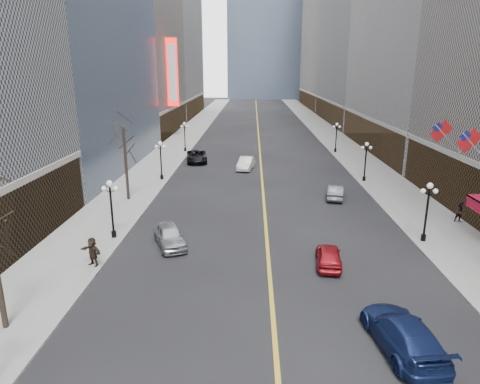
# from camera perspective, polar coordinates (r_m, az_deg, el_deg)

# --- Properties ---
(sidewalk_east) EXTENTS (6.00, 230.00, 0.15)m
(sidewalk_east) POSITION_cam_1_polar(r_m,az_deg,el_deg) (73.12, 13.71, 5.74)
(sidewalk_east) COLOR gray
(sidewalk_east) RESTS_ON ground
(sidewalk_west) EXTENTS (6.00, 230.00, 0.15)m
(sidewalk_west) POSITION_cam_1_polar(r_m,az_deg,el_deg) (72.68, -8.54, 5.96)
(sidewalk_west) COLOR gray
(sidewalk_west) RESTS_ON ground
(lane_line) EXTENTS (0.25, 200.00, 0.02)m
(lane_line) POSITION_cam_1_polar(r_m,az_deg,el_deg) (81.42, 2.52, 7.15)
(lane_line) COLOR gold
(lane_line) RESTS_ON ground
(bldg_east_c) EXTENTS (26.60, 40.60, 48.80)m
(bldg_east_c) POSITION_cam_1_polar(r_m,az_deg,el_deg) (111.45, 19.21, 21.21)
(bldg_east_c) COLOR #939396
(bldg_east_c) RESTS_ON ground
(bldg_east_d) EXTENTS (26.60, 46.60, 62.80)m
(bldg_east_d) POSITION_cam_1_polar(r_m,az_deg,el_deg) (153.74, 14.48, 22.55)
(bldg_east_d) COLOR gray
(bldg_east_d) RESTS_ON ground
(bldg_west_c) EXTENTS (26.60, 30.60, 50.80)m
(bldg_west_c) POSITION_cam_1_polar(r_m,az_deg,el_deg) (92.87, -17.80, 23.15)
(bldg_west_c) COLOR gray
(bldg_west_c) RESTS_ON ground
(streetlamp_east_1) EXTENTS (1.26, 0.44, 4.52)m
(streetlamp_east_1) POSITION_cam_1_polar(r_m,az_deg,el_deg) (34.47, 23.71, -1.72)
(streetlamp_east_1) COLOR black
(streetlamp_east_1) RESTS_ON sidewalk_east
(streetlamp_east_2) EXTENTS (1.26, 0.44, 4.52)m
(streetlamp_east_2) POSITION_cam_1_polar(r_m,az_deg,el_deg) (51.06, 16.42, 4.44)
(streetlamp_east_2) COLOR black
(streetlamp_east_2) RESTS_ON sidewalk_east
(streetlamp_east_3) EXTENTS (1.26, 0.44, 4.52)m
(streetlamp_east_3) POSITION_cam_1_polar(r_m,az_deg,el_deg) (68.37, 12.72, 7.51)
(streetlamp_east_3) COLOR black
(streetlamp_east_3) RESTS_ON sidewalk_east
(streetlamp_west_1) EXTENTS (1.26, 0.44, 4.52)m
(streetlamp_west_1) POSITION_cam_1_polar(r_m,az_deg,el_deg) (33.67, -16.81, -1.42)
(streetlamp_west_1) COLOR black
(streetlamp_west_1) RESTS_ON sidewalk_west
(streetlamp_west_2) EXTENTS (1.26, 0.44, 4.52)m
(streetlamp_west_2) POSITION_cam_1_polar(r_m,az_deg,el_deg) (50.52, -10.52, 4.71)
(streetlamp_west_2) COLOR black
(streetlamp_west_2) RESTS_ON sidewalk_west
(streetlamp_west_3) EXTENTS (1.26, 0.44, 4.52)m
(streetlamp_west_3) POSITION_cam_1_polar(r_m,az_deg,el_deg) (67.97, -7.39, 7.72)
(streetlamp_west_3) COLOR black
(streetlamp_west_3) RESTS_ON sidewalk_west
(flag_4) EXTENTS (2.87, 0.12, 2.87)m
(flag_4) POSITION_cam_1_polar(r_m,az_deg,el_deg) (36.76, 28.46, 5.79)
(flag_4) COLOR #B2B2B7
(flag_4) RESTS_ON ground
(flag_5) EXTENTS (2.87, 0.12, 2.87)m
(flag_5) POSITION_cam_1_polar(r_m,az_deg,el_deg) (41.23, 25.44, 7.09)
(flag_5) COLOR #B2B2B7
(flag_5) RESTS_ON ground
(theatre_marquee) EXTENTS (2.00, 0.55, 12.00)m
(theatre_marquee) POSITION_cam_1_polar(r_m,az_deg,el_deg) (81.76, -9.00, 15.46)
(theatre_marquee) COLOR red
(theatre_marquee) RESTS_ON ground
(tree_west_far) EXTENTS (3.60, 3.60, 7.92)m
(tree_west_far) POSITION_cam_1_polar(r_m,az_deg,el_deg) (42.75, -15.21, 6.93)
(tree_west_far) COLOR #2D231C
(tree_west_far) RESTS_ON sidewalk_west
(car_nb_near) EXTENTS (3.51, 5.05, 1.60)m
(car_nb_near) POSITION_cam_1_polar(r_m,az_deg,el_deg) (32.13, -9.37, -5.75)
(car_nb_near) COLOR #999CA0
(car_nb_near) RESTS_ON ground
(car_nb_mid) EXTENTS (2.45, 5.06, 1.60)m
(car_nb_mid) POSITION_cam_1_polar(r_m,az_deg,el_deg) (55.88, 0.80, 3.86)
(car_nb_mid) COLOR silver
(car_nb_mid) RESTS_ON ground
(car_nb_far) EXTENTS (3.64, 6.29, 1.65)m
(car_nb_far) POSITION_cam_1_polar(r_m,az_deg,el_deg) (60.51, -5.79, 4.75)
(car_nb_far) COLOR black
(car_nb_far) RESTS_ON ground
(car_sb_near) EXTENTS (3.11, 6.05, 1.68)m
(car_sb_near) POSITION_cam_1_polar(r_m,az_deg,el_deg) (22.18, 20.91, -17.22)
(car_sb_near) COLOR navy
(car_sb_near) RESTS_ON ground
(car_sb_mid) EXTENTS (2.07, 4.20, 1.38)m
(car_sb_mid) POSITION_cam_1_polar(r_m,az_deg,el_deg) (29.31, 11.75, -8.33)
(car_sb_mid) COLOR maroon
(car_sb_mid) RESTS_ON ground
(car_sb_far) EXTENTS (2.34, 4.54, 1.42)m
(car_sb_far) POSITION_cam_1_polar(r_m,az_deg,el_deg) (44.19, 12.61, 0.04)
(car_sb_far) COLOR #555B5E
(car_sb_far) RESTS_ON ground
(ped_east_walk) EXTENTS (0.89, 0.50, 1.81)m
(ped_east_walk) POSITION_cam_1_polar(r_m,az_deg,el_deg) (40.51, 27.33, -2.38)
(ped_east_walk) COLOR black
(ped_east_walk) RESTS_ON sidewalk_east
(ped_west_far) EXTENTS (1.83, 1.31, 1.94)m
(ped_west_far) POSITION_cam_1_polar(r_m,az_deg,el_deg) (29.87, -19.08, -7.52)
(ped_west_far) COLOR black
(ped_west_far) RESTS_ON sidewalk_west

